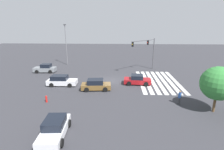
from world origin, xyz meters
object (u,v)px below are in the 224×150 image
(traffic_signal_mast, at_px, (147,48))
(fire_hydrant, at_px, (46,99))
(car_2, at_px, (137,80))
(pedestrian, at_px, (180,97))
(car_3, at_px, (96,85))
(car_1, at_px, (55,128))
(tree_corner_b, at_px, (218,83))
(car_4, at_px, (61,81))
(street_light_pole_a, at_px, (66,41))
(car_0, at_px, (45,68))

(traffic_signal_mast, height_order, fire_hydrant, traffic_signal_mast)
(car_2, distance_m, pedestrian, 8.20)
(car_3, bearing_deg, car_1, -105.02)
(traffic_signal_mast, distance_m, tree_corner_b, 17.69)
(car_4, distance_m, street_light_pole_a, 15.13)
(pedestrian, xyz_separation_m, street_light_pole_a, (19.92, 19.22, 4.42))
(car_3, height_order, car_4, car_4)
(traffic_signal_mast, height_order, car_0, traffic_signal_mast)
(traffic_signal_mast, height_order, car_2, traffic_signal_mast)
(car_0, relative_size, car_3, 0.97)
(car_2, bearing_deg, street_light_pole_a, 143.18)
(tree_corner_b, relative_size, fire_hydrant, 5.82)
(car_1, xyz_separation_m, car_2, (13.67, -8.20, -0.02))
(traffic_signal_mast, height_order, car_4, traffic_signal_mast)
(street_light_pole_a, bearing_deg, car_4, -167.15)
(car_2, distance_m, fire_hydrant, 13.66)
(tree_corner_b, bearing_deg, car_0, 58.82)
(pedestrian, xyz_separation_m, tree_corner_b, (-1.72, -3.11, 2.29))
(car_0, height_order, fire_hydrant, car_0)
(car_0, xyz_separation_m, street_light_pole_a, (6.65, -2.43, 4.60))
(car_2, height_order, car_4, car_4)
(tree_corner_b, distance_m, fire_hydrant, 19.27)
(car_1, distance_m, car_2, 15.93)
(car_4, relative_size, tree_corner_b, 0.90)
(traffic_signal_mast, bearing_deg, street_light_pole_a, -59.91)
(fire_hydrant, bearing_deg, car_2, -58.19)
(car_1, relative_size, tree_corner_b, 0.92)
(car_0, bearing_deg, street_light_pole_a, -112.48)
(car_0, xyz_separation_m, pedestrian, (-13.26, -21.65, 0.18))
(car_0, xyz_separation_m, car_2, (-6.28, -17.36, -0.07))
(car_2, height_order, tree_corner_b, tree_corner_b)
(car_2, bearing_deg, car_3, -152.22)
(fire_hydrant, bearing_deg, tree_corner_b, -94.54)
(traffic_signal_mast, relative_size, fire_hydrant, 7.41)
(street_light_pole_a, bearing_deg, car_2, -130.89)
(car_2, xyz_separation_m, fire_hydrant, (-7.20, 11.60, -0.26))
(traffic_signal_mast, relative_size, car_1, 1.39)
(pedestrian, distance_m, fire_hydrant, 15.90)
(traffic_signal_mast, relative_size, car_2, 1.49)
(car_2, distance_m, street_light_pole_a, 20.30)
(car_1, bearing_deg, traffic_signal_mast, 149.96)
(car_0, height_order, car_1, car_0)
(pedestrian, xyz_separation_m, fire_hydrant, (-0.21, 15.89, -0.51))
(car_0, distance_m, car_2, 18.46)
(car_2, bearing_deg, car_0, 164.19)
(car_1, bearing_deg, car_2, 145.23)
(pedestrian, relative_size, street_light_pole_a, 0.18)
(street_light_pole_a, bearing_deg, car_0, 159.97)
(car_3, bearing_deg, car_2, 19.15)
(street_light_pole_a, distance_m, fire_hydrant, 20.99)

